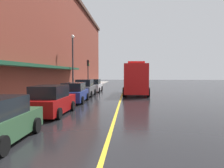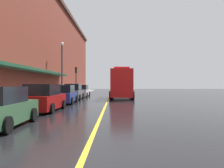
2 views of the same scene
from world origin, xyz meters
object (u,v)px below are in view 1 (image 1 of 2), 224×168
object	(u,v)px
parked_car_1	(51,101)
parking_meter_0	(64,88)
fire_truck	(136,79)
parking_meter_1	(83,84)
parked_car_2	(74,93)
traffic_light_near	(88,69)
street_lamp_left	(73,57)
parked_car_4	(94,86)
parked_car_3	(85,88)

from	to	relation	value
parked_car_1	parking_meter_0	world-z (taller)	parked_car_1
fire_truck	parking_meter_1	size ratio (longest dim) A/B	5.90
parked_car_1	parking_meter_0	distance (m)	7.74
parked_car_2	parking_meter_0	xyz separation A→B (m)	(-1.42, 1.80, 0.27)
traffic_light_near	street_lamp_left	bearing A→B (deg)	-95.85
parked_car_2	fire_truck	world-z (taller)	fire_truck
traffic_light_near	parking_meter_0	bearing A→B (deg)	-90.29
parking_meter_0	street_lamp_left	distance (m)	6.67
parked_car_4	traffic_light_near	bearing A→B (deg)	24.52
parked_car_4	traffic_light_near	size ratio (longest dim) A/B	1.13
parked_car_1	parking_meter_1	xyz separation A→B (m)	(-1.45, 16.55, 0.23)
parked_car_4	fire_truck	distance (m)	6.83
parked_car_1	street_lamp_left	world-z (taller)	street_lamp_left
parking_meter_0	parked_car_2	bearing A→B (deg)	-51.73
parked_car_1	parking_meter_0	bearing A→B (deg)	11.62
parked_car_1	parked_car_4	size ratio (longest dim) A/B	0.92
parked_car_3	street_lamp_left	xyz separation A→B (m)	(-1.91, 2.20, 3.55)
parked_car_4	parking_meter_0	size ratio (longest dim) A/B	3.64
parked_car_3	fire_truck	distance (m)	6.08
street_lamp_left	parked_car_1	bearing A→B (deg)	-81.28
parked_car_2	parked_car_4	distance (m)	11.21
fire_truck	parking_meter_1	distance (m)	7.75
traffic_light_near	parked_car_1	bearing A→B (deg)	-86.00
parking_meter_0	parked_car_1	bearing A→B (deg)	-79.22
parking_meter_1	parked_car_1	bearing A→B (deg)	-85.00
parked_car_3	parking_meter_1	distance (m)	5.56
parking_meter_1	parked_car_2	bearing A→B (deg)	-82.47
parked_car_1	parked_car_4	distance (m)	17.01
parked_car_2	parking_meter_1	xyz separation A→B (m)	(-1.42, 10.74, 0.27)
parking_meter_1	street_lamp_left	bearing A→B (deg)	-100.62
parked_car_1	parking_meter_0	size ratio (longest dim) A/B	3.34
parking_meter_1	parking_meter_0	bearing A→B (deg)	-90.00
fire_truck	parking_meter_0	distance (m)	8.96
parked_car_3	parking_meter_1	bearing A→B (deg)	12.65
parked_car_4	parked_car_1	bearing A→B (deg)	179.66
parking_meter_1	traffic_light_near	world-z (taller)	traffic_light_near
parked_car_2	traffic_light_near	size ratio (longest dim) A/B	1.05
street_lamp_left	fire_truck	bearing A→B (deg)	-1.07
parked_car_1	parked_car_4	bearing A→B (deg)	1.10
fire_truck	street_lamp_left	distance (m)	8.00
parked_car_4	parking_meter_1	bearing A→B (deg)	108.22
parked_car_3	street_lamp_left	bearing A→B (deg)	40.01
parking_meter_1	traffic_light_near	size ratio (longest dim) A/B	0.31
parked_car_4	street_lamp_left	xyz separation A→B (m)	(-1.97, -3.67, 3.60)
parked_car_3	parked_car_4	xyz separation A→B (m)	(0.06, 5.86, -0.05)
parked_car_4	parking_meter_1	world-z (taller)	parked_car_4
parked_car_2	fire_truck	bearing A→B (deg)	-38.78
parked_car_1	street_lamp_left	size ratio (longest dim) A/B	0.64
fire_truck	parking_meter_1	xyz separation A→B (m)	(-6.96, 3.34, -0.72)
parking_meter_0	traffic_light_near	bearing A→B (deg)	89.71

